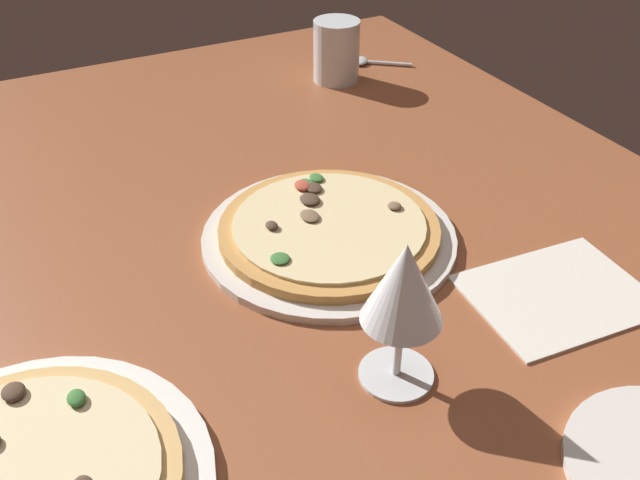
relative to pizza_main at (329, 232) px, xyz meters
The scene contains 6 objects.
dining_table 9.19cm from the pizza_main, 138.54° to the left, with size 150.00×110.00×4.00cm, color brown.
pizza_main is the anchor object (origin of this frame).
wine_glass_far 24.62cm from the pizza_main, 168.20° to the left, with size 7.37×7.37×15.21cm.
water_glass 48.52cm from the pizza_main, 29.40° to the right, with size 7.93×7.93×10.41cm.
paper_menu 26.54cm from the pizza_main, 139.98° to the right, with size 14.47×18.76×0.30cm, color silver.
spoon 56.30cm from the pizza_main, 35.24° to the right, with size 8.50×10.02×1.00cm.
Camera 1 is at (-53.41, 26.38, 52.56)cm, focal length 39.35 mm.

